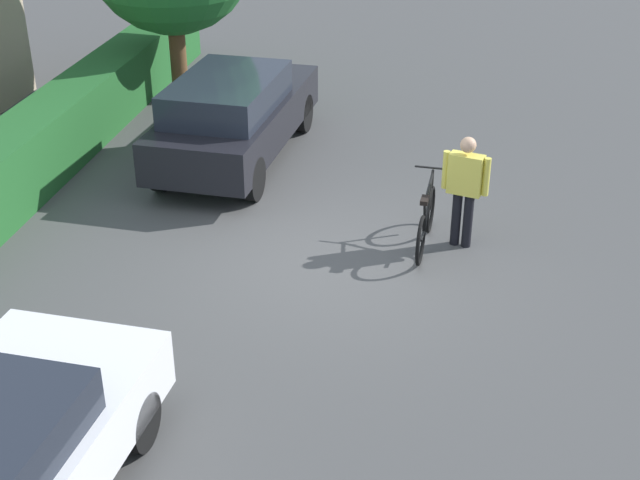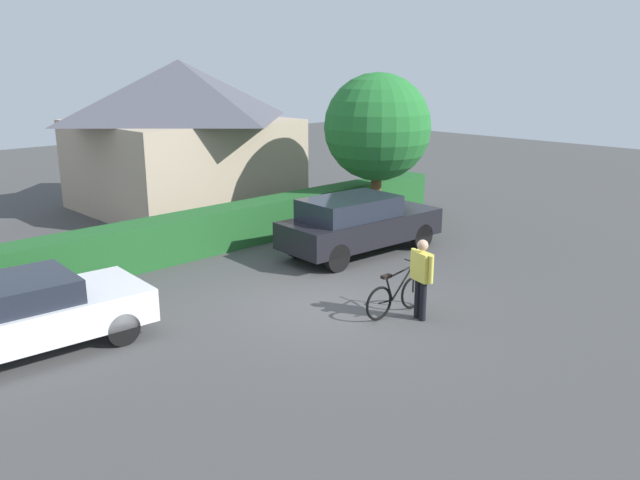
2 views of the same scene
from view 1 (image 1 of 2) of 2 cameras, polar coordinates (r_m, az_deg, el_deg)
ground_plane at (r=11.60m, az=0.49°, el=-1.50°), size 60.00×60.00×0.00m
parked_car_far at (r=14.50m, az=-5.56°, el=8.10°), size 4.47×1.97×1.52m
bicycle at (r=11.92m, az=6.88°, el=1.19°), size 1.62×0.50×0.98m
person_rider at (r=11.80m, az=9.37°, el=3.59°), size 0.32×0.62×1.57m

